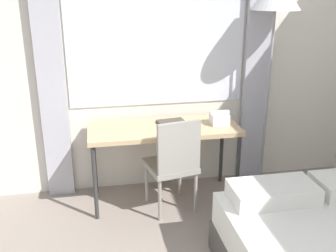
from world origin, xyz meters
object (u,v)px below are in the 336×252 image
(desk_chair, at_px, (174,161))
(telephone, at_px, (219,118))
(standing_lamp, at_px, (276,3))
(book, at_px, (172,123))
(desk, at_px, (164,133))

(desk_chair, xyz_separation_m, telephone, (0.47, 0.22, 0.29))
(standing_lamp, relative_size, telephone, 11.20)
(desk_chair, xyz_separation_m, book, (0.04, 0.29, 0.25))
(desk, xyz_separation_m, standing_lamp, (1.00, 0.06, 1.11))
(telephone, bearing_deg, book, 170.05)
(book, bearing_deg, standing_lamp, 0.23)
(desk_chair, distance_m, book, 0.39)
(standing_lamp, bearing_deg, desk, -176.50)
(standing_lamp, bearing_deg, desk_chair, -162.79)
(telephone, bearing_deg, desk, 178.08)
(desk, xyz_separation_m, telephone, (0.51, -0.02, 0.11))
(desk, distance_m, book, 0.13)
(desk, relative_size, book, 4.92)
(telephone, distance_m, book, 0.44)
(standing_lamp, xyz_separation_m, telephone, (-0.49, -0.08, -1.00))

